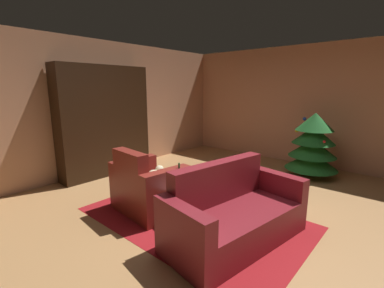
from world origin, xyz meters
TOP-DOWN VIEW (x-y plane):
  - ground_plane at (0.00, 0.00)m, footprint 8.08×8.08m
  - wall_back at (0.00, 3.40)m, footprint 6.04×0.06m
  - wall_left at (-2.99, 0.00)m, footprint 0.06×6.85m
  - area_rug at (-0.17, -0.27)m, footprint 2.90×1.83m
  - bookshelf_unit at (-2.72, 0.13)m, footprint 0.39×1.84m
  - armchair_red at (-0.81, -0.53)m, footprint 1.01×0.82m
  - couch_red at (0.50, -0.35)m, footprint 1.04×1.80m
  - coffee_table at (-0.17, -0.30)m, footprint 0.68×0.68m
  - book_stack_on_table at (-0.12, -0.25)m, footprint 0.23×0.15m
  - bottle_on_table at (-0.34, -0.37)m, footprint 0.06×0.06m
  - decorated_tree at (0.43, 2.57)m, footprint 0.98×0.98m

SIDE VIEW (x-z plane):
  - ground_plane at x=0.00m, z-range 0.00..0.00m
  - area_rug at x=-0.17m, z-range 0.00..0.01m
  - couch_red at x=0.50m, z-range -0.14..0.73m
  - armchair_red at x=-0.81m, z-range -0.13..0.78m
  - coffee_table at x=-0.17m, z-range 0.18..0.61m
  - book_stack_on_table at x=-0.12m, z-range 0.44..0.57m
  - bottle_on_table at x=-0.34m, z-range 0.40..0.72m
  - decorated_tree at x=0.43m, z-range 0.00..1.26m
  - bookshelf_unit at x=-2.72m, z-range -0.01..2.14m
  - wall_back at x=0.00m, z-range 0.00..2.64m
  - wall_left at x=-2.99m, z-range 0.00..2.64m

